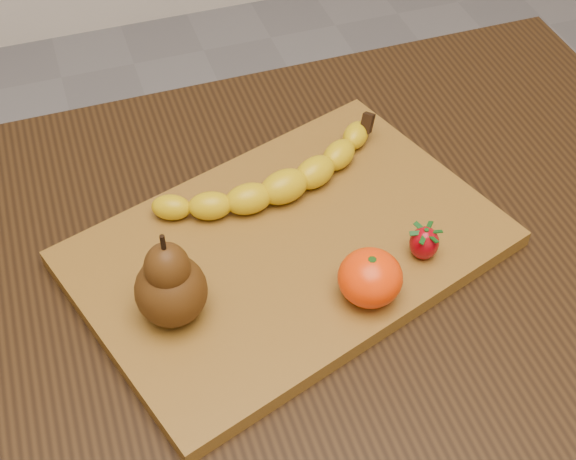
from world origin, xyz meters
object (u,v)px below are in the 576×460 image
object	(u,v)px
table	(307,312)
pear	(169,277)
mandarin	(370,278)
cutting_board	(288,249)

from	to	relation	value
table	pear	bearing A→B (deg)	-165.36
table	mandarin	size ratio (longest dim) A/B	15.07
table	mandarin	xyz separation A→B (m)	(0.04, -0.08, 0.15)
cutting_board	mandarin	world-z (taller)	mandarin
mandarin	table	bearing A→B (deg)	112.94
cutting_board	pear	xyz separation A→B (m)	(-0.14, -0.05, 0.07)
pear	table	bearing A→B (deg)	14.64
cutting_board	pear	world-z (taller)	pear
mandarin	cutting_board	bearing A→B (deg)	119.65
table	pear	world-z (taller)	pear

